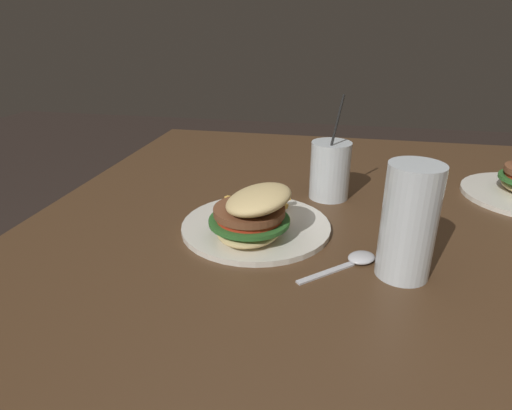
% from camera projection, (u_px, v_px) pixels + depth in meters
% --- Properties ---
extents(dining_table, '(1.22, 1.26, 0.72)m').
position_uv_depth(dining_table, '(362.00, 270.00, 0.84)').
color(dining_table, '#4C331E').
rests_on(dining_table, ground_plane).
extents(meal_plate_near, '(0.27, 0.27, 0.11)m').
position_uv_depth(meal_plate_near, '(254.00, 218.00, 0.73)').
color(meal_plate_near, silver).
rests_on(meal_plate_near, dining_table).
extents(beer_glass, '(0.08, 0.08, 0.17)m').
position_uv_depth(beer_glass, '(408.00, 226.00, 0.60)').
color(beer_glass, silver).
rests_on(beer_glass, dining_table).
extents(juice_glass, '(0.08, 0.08, 0.22)m').
position_uv_depth(juice_glass, '(330.00, 172.00, 0.88)').
color(juice_glass, silver).
rests_on(juice_glass, dining_table).
extents(spoon, '(0.11, 0.12, 0.01)m').
position_uv_depth(spoon, '(357.00, 259.00, 0.66)').
color(spoon, silver).
rests_on(spoon, dining_table).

